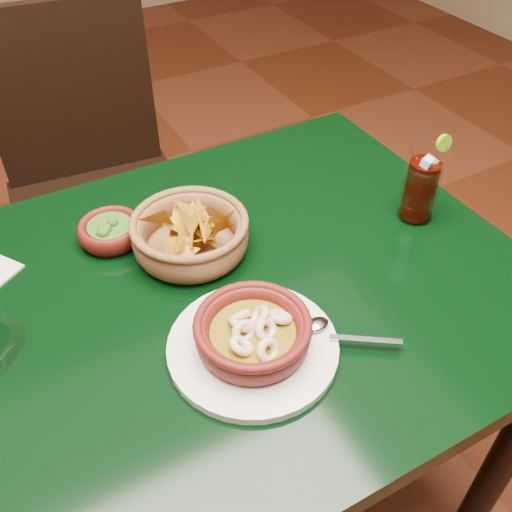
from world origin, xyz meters
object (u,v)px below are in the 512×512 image
dining_chair (95,183)px  chip_basket (190,234)px  cola_drink (421,185)px  shrimp_plate (253,336)px  dining_table (179,344)px

dining_chair → chip_basket: size_ratio=4.12×
dining_chair → cola_drink: size_ratio=5.91×
dining_chair → cola_drink: bearing=-58.5°
dining_chair → chip_basket: (0.03, -0.61, 0.25)m
chip_basket → cola_drink: (0.41, -0.11, 0.03)m
dining_chair → chip_basket: dining_chair is taller
dining_chair → shrimp_plate: 0.89m
dining_table → cola_drink: size_ratio=7.30×
dining_table → cola_drink: 0.52m
chip_basket → cola_drink: cola_drink is taller
dining_table → shrimp_plate: shrimp_plate is taller
dining_table → chip_basket: chip_basket is taller
dining_chair → cola_drink: dining_chair is taller
chip_basket → dining_chair: bearing=93.0°
dining_table → chip_basket: bearing=52.9°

